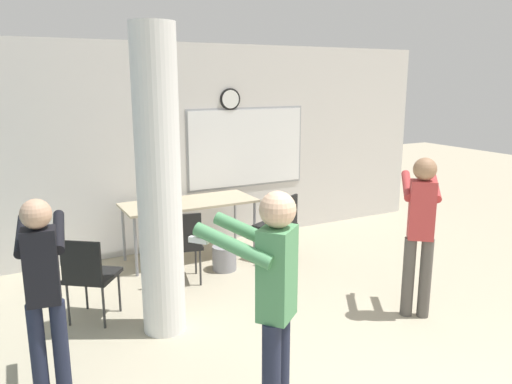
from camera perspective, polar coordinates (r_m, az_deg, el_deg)
The scene contains 11 objects.
wall_back at distance 6.99m, azimuth -7.99°, elevation 5.05°, with size 8.00×0.15×2.80m.
support_pillar at distance 4.54m, azimuth -11.03°, elevation 0.75°, with size 0.40×0.40×2.80m.
folding_table at distance 6.56m, azimuth -7.62°, elevation -1.51°, with size 1.73×0.72×0.77m.
bottle_on_table at distance 6.55m, azimuth -9.76°, elevation -0.31°, with size 0.07×0.07×0.24m.
waste_bin at distance 6.27m, azimuth -3.64°, elevation -7.53°, with size 0.30×0.30×0.31m.
chair_near_pillar at distance 5.11m, azimuth -18.55°, elevation -8.73°, with size 0.62×0.62×0.87m.
chair_table_left at distance 5.80m, azimuth -8.38°, elevation -5.62°, with size 0.53×0.53×0.87m.
chair_table_right at distance 6.50m, azimuth 2.72°, elevation -3.46°, with size 0.59×0.59×0.87m.
person_playing_side at distance 5.11m, azimuth 18.27°, elevation -3.55°, with size 0.59×0.65×1.61m.
person_watching_back at distance 3.90m, azimuth -23.14°, elevation -9.74°, with size 0.40×0.59×1.54m.
person_playing_front at distance 3.23m, azimuth 1.92°, elevation -11.85°, with size 0.62×0.66×1.67m.
Camera 1 is at (-2.35, -1.45, 2.33)m, focal length 35.00 mm.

